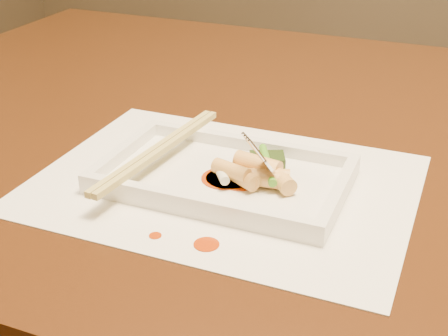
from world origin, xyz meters
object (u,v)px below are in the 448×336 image
at_px(table, 319,199).
at_px(chopstick_a, 155,149).
at_px(fork, 295,116).
at_px(plate_base, 224,180).
at_px(placemat, 224,183).

relative_size(table, chopstick_a, 5.96).
xyz_separation_m(table, fork, (0.00, -0.16, 0.18)).
distance_m(chopstick_a, fork, 0.16).
height_order(plate_base, fork, fork).
xyz_separation_m(placemat, chopstick_a, (-0.08, 0.00, 0.03)).
bearing_deg(table, placemat, -109.94).
relative_size(table, placemat, 3.50).
height_order(table, fork, fork).
bearing_deg(plate_base, table, 70.06).
bearing_deg(chopstick_a, table, 50.69).
height_order(chopstick_a, fork, fork).
height_order(table, placemat, placemat).
xyz_separation_m(plate_base, fork, (0.07, 0.02, 0.08)).
xyz_separation_m(placemat, fork, (0.07, 0.02, 0.08)).
bearing_deg(plate_base, placemat, 0.00).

